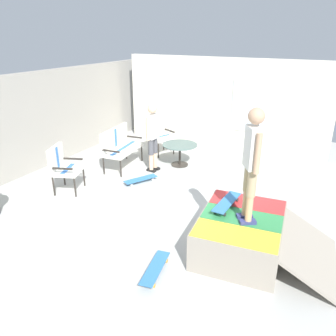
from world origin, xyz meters
TOP-DOWN VIEW (x-y plane):
  - ground_plane at (0.00, 0.00)m, footprint 12.00×12.00m
  - back_wall_cinderblock at (0.00, 4.00)m, footprint 9.00×0.20m
  - house_facade at (3.80, 0.49)m, footprint 0.23×6.00m
  - skate_ramp at (-0.91, -1.62)m, footprint 1.79×2.22m
  - patio_bench at (1.11, 2.21)m, footprint 1.31×0.70m
  - patio_chair_near_house at (2.52, 1.87)m, footprint 0.79×0.75m
  - patio_chair_by_wall at (-0.61, 2.45)m, footprint 0.78×0.74m
  - patio_table at (1.94, 0.90)m, footprint 0.90×0.90m
  - person_watching at (1.31, 1.33)m, footprint 0.48×0.26m
  - person_skater at (-0.99, -1.68)m, footprint 0.42×0.35m
  - skateboard_by_bench at (0.52, 1.20)m, footprint 0.80×0.55m
  - skateboard_spare at (-2.02, -0.69)m, footprint 0.82×0.35m
  - skateboard_on_ramp at (-0.74, -1.28)m, footprint 0.81×0.23m

SIDE VIEW (x-z plane):
  - ground_plane at x=0.00m, z-range -0.10..0.00m
  - skateboard_by_bench at x=0.52m, z-range 0.03..0.14m
  - skateboard_spare at x=-2.02m, z-range 0.03..0.14m
  - skate_ramp at x=-0.91m, z-range 0.00..0.62m
  - patio_table at x=1.94m, z-range 0.12..0.69m
  - patio_chair_near_house at x=2.52m, z-range 0.10..1.12m
  - patio_chair_by_wall at x=-0.61m, z-range 0.10..1.12m
  - patio_bench at x=1.11m, z-range 0.11..1.13m
  - skateboard_on_ramp at x=-0.74m, z-range 0.66..0.76m
  - person_watching at x=1.31m, z-range 0.14..1.82m
  - back_wall_cinderblock at x=0.00m, z-range 0.00..2.38m
  - house_facade at x=3.80m, z-range 0.00..2.61m
  - person_skater at x=-0.99m, z-range 0.77..2.47m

